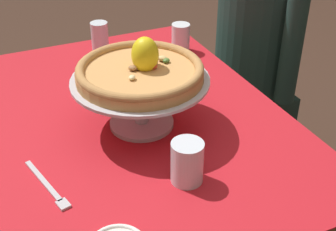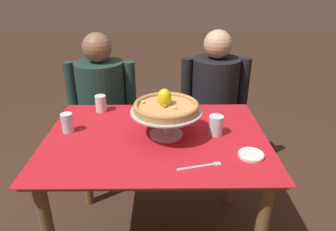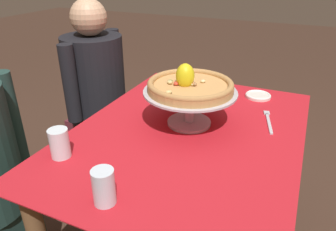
# 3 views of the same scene
# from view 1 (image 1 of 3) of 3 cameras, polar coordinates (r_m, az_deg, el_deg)

# --- Properties ---
(dining_table) EXTENTS (1.15, 0.84, 0.73)m
(dining_table) POSITION_cam_1_polar(r_m,az_deg,el_deg) (1.37, -4.62, -4.16)
(dining_table) COLOR brown
(dining_table) RESTS_ON ground
(pizza_stand) EXTENTS (0.37, 0.37, 0.14)m
(pizza_stand) POSITION_cam_1_polar(r_m,az_deg,el_deg) (1.22, -3.44, 2.85)
(pizza_stand) COLOR #B7B7C1
(pizza_stand) RESTS_ON dining_table
(pizza) EXTENTS (0.33, 0.33, 0.11)m
(pizza) POSITION_cam_1_polar(r_m,az_deg,el_deg) (1.18, -3.48, 5.68)
(pizza) COLOR tan
(pizza) RESTS_ON pizza_stand
(water_glass_back_left) EXTENTS (0.07, 0.07, 0.10)m
(water_glass_back_left) POSITION_cam_1_polar(r_m,az_deg,el_deg) (1.68, 1.59, 9.47)
(water_glass_back_left) COLOR silver
(water_glass_back_left) RESTS_ON dining_table
(water_glass_side_left) EXTENTS (0.06, 0.06, 0.10)m
(water_glass_side_left) POSITION_cam_1_polar(r_m,az_deg,el_deg) (1.70, -8.50, 9.52)
(water_glass_side_left) COLOR silver
(water_glass_side_left) RESTS_ON dining_table
(water_glass_side_right) EXTENTS (0.08, 0.08, 0.10)m
(water_glass_side_right) POSITION_cam_1_polar(r_m,az_deg,el_deg) (1.05, 2.39, -6.15)
(water_glass_side_right) COLOR silver
(water_glass_side_right) RESTS_ON dining_table
(dinner_fork) EXTENTS (0.20, 0.07, 0.01)m
(dinner_fork) POSITION_cam_1_polar(r_m,az_deg,el_deg) (1.09, -14.73, -8.60)
(dinner_fork) COLOR #B7B7C1
(dinner_fork) RESTS_ON dining_table
(diner_left) EXTENTS (0.51, 0.35, 1.14)m
(diner_left) POSITION_cam_1_polar(r_m,az_deg,el_deg) (2.02, 10.83, 6.15)
(diner_left) COLOR #1E3833
(diner_left) RESTS_ON ground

